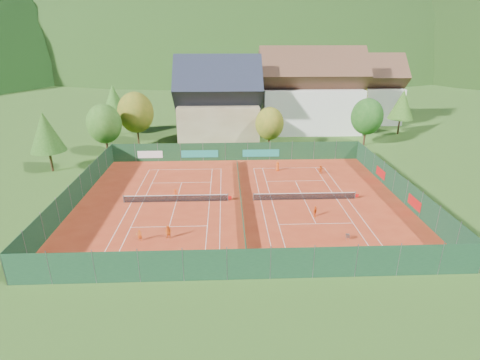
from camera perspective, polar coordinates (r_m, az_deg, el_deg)
name	(u,v)px	position (r m, az deg, el deg)	size (l,w,h in m)	color
ground	(241,201)	(46.68, 0.10, -3.21)	(600.00, 600.00, 0.00)	#2C541A
clay_pad	(241,201)	(46.67, 0.10, -3.18)	(40.00, 32.00, 0.01)	#AC3419
court_markings_left	(176,202)	(47.04, -9.70, -3.29)	(11.03, 23.83, 0.00)	white
court_markings_right	(304,200)	(47.65, 9.77, -2.96)	(11.03, 23.83, 0.00)	white
tennis_net_left	(177,198)	(46.82, -9.55, -2.74)	(13.30, 0.10, 1.02)	#59595B
tennis_net_right	(306,196)	(47.48, 9.99, -2.41)	(13.30, 0.10, 1.02)	#59595B
court_divider	(241,197)	(46.46, 0.10, -2.62)	(0.03, 28.80, 1.00)	#153922
fence_north	(234,152)	(61.10, -0.96, 4.32)	(40.00, 0.10, 3.00)	#14381D
fence_south	(249,264)	(31.96, 1.35, -12.71)	(40.00, 0.04, 3.00)	#143821
fence_west	(76,192)	(49.49, -23.72, -1.73)	(0.04, 32.00, 3.00)	#143820
fence_east	(400,187)	(50.98, 23.17, -1.00)	(0.09, 32.00, 3.00)	#133620
chalet	(219,105)	(73.53, -3.29, 11.35)	(16.20, 12.00, 16.00)	tan
hotel_block_a	(310,96)	(81.29, 10.61, 12.54)	(21.60, 11.00, 17.25)	silver
hotel_block_b	(362,93)	(92.95, 18.15, 12.47)	(17.28, 10.00, 15.50)	silver
tree_west_front	(104,124)	(67.06, -20.00, 8.06)	(5.72, 5.72, 8.69)	#472819
tree_west_mid	(136,112)	(71.54, -15.61, 9.88)	(6.44, 6.44, 9.78)	#422C17
tree_west_back	(114,102)	(80.56, -18.66, 11.26)	(5.60, 5.60, 10.00)	#422817
tree_center	(270,124)	(66.51, 4.52, 8.57)	(5.01, 5.01, 7.60)	#422E17
tree_east_front	(367,117)	(72.60, 18.79, 9.15)	(5.72, 5.72, 8.69)	#462919
tree_east_mid	(402,105)	(83.64, 23.47, 10.49)	(5.04, 5.04, 9.00)	#472A19
tree_west_side	(46,132)	(61.83, -27.52, 6.51)	(5.04, 5.04, 9.00)	#452F18
tree_east_back	(351,95)	(87.88, 16.53, 12.26)	(7.15, 7.15, 10.86)	#492D1A
mountain_backdrop	(266,118)	(283.75, 3.91, 9.35)	(820.00, 530.00, 242.00)	black
ball_hopper	(348,236)	(39.38, 16.10, -8.15)	(0.34, 0.34, 0.80)	slate
loose_ball_0	(136,234)	(40.67, -15.51, -7.92)	(0.07, 0.07, 0.07)	#CCD833
loose_ball_1	(328,256)	(36.67, 13.27, -11.16)	(0.07, 0.07, 0.07)	#CCD833
player_left_near	(140,235)	(39.07, -15.02, -8.16)	(0.46, 0.30, 1.25)	#CA4F11
player_left_mid	(168,232)	(38.71, -10.86, -7.85)	(0.73, 0.57, 1.50)	#D55412
player_left_far	(176,194)	(47.64, -9.78, -2.09)	(0.87, 0.50, 1.35)	#DD4413
player_right_near	(315,211)	(43.24, 11.36, -4.73)	(0.80, 0.33, 1.36)	#ED5A15
player_right_far_a	(277,166)	(56.81, 5.74, 2.11)	(0.73, 0.47, 1.49)	#E55514
player_right_far_b	(321,170)	(56.59, 12.17, 1.56)	(1.24, 0.40, 1.34)	#DD4F13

